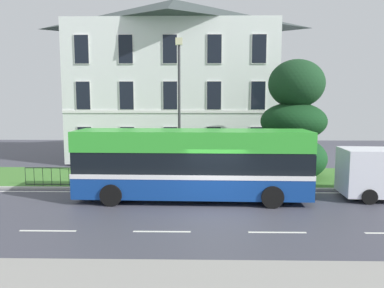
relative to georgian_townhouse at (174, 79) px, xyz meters
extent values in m
cube|color=#3F3F4A|center=(2.68, -14.95, -6.33)|extent=(60.00, 56.00, 0.06)
cube|color=silver|center=(2.68, -11.30, -6.30)|extent=(54.00, 0.14, 0.01)
cube|color=silver|center=(-3.32, -16.75, -6.30)|extent=(2.00, 0.12, 0.01)
cube|color=silver|center=(0.68, -16.75, -6.30)|extent=(2.00, 0.12, 0.01)
cube|color=silver|center=(4.68, -16.75, -6.30)|extent=(2.00, 0.12, 0.01)
cube|color=#9E9E99|center=(2.68, -10.83, -6.24)|extent=(57.00, 0.24, 0.12)
cube|color=#417630|center=(2.68, -7.99, -6.24)|extent=(57.00, 5.43, 0.12)
cube|color=gray|center=(2.68, -20.45, -6.30)|extent=(57.00, 3.00, 0.01)
cube|color=silver|center=(0.00, 0.01, -1.14)|extent=(14.96, 8.37, 10.07)
pyramid|color=#384241|center=(0.00, 0.01, 5.00)|extent=(15.26, 8.53, 2.22)
cube|color=white|center=(0.00, -4.21, -2.47)|extent=(14.96, 0.06, 0.20)
cube|color=#2D333D|center=(0.00, -4.22, -5.08)|extent=(1.10, 0.06, 2.20)
cube|color=white|center=(-5.98, -4.22, -4.48)|extent=(1.05, 0.04, 1.98)
cube|color=black|center=(-5.98, -4.24, -4.48)|extent=(0.95, 0.03, 1.88)
cube|color=white|center=(-2.99, -4.22, -4.48)|extent=(1.05, 0.04, 1.98)
cube|color=black|center=(-2.99, -4.24, -4.48)|extent=(0.95, 0.03, 1.88)
cube|color=white|center=(0.00, -4.22, -4.48)|extent=(1.05, 0.04, 1.98)
cube|color=black|center=(0.00, -4.24, -4.48)|extent=(0.95, 0.03, 1.88)
cube|color=white|center=(2.99, -4.22, -4.48)|extent=(1.05, 0.04, 1.98)
cube|color=black|center=(2.99, -4.24, -4.48)|extent=(0.95, 0.03, 1.88)
cube|color=white|center=(5.98, -4.22, -4.48)|extent=(1.05, 0.04, 1.98)
cube|color=black|center=(5.98, -4.24, -4.48)|extent=(0.95, 0.03, 1.88)
cube|color=white|center=(-5.98, -4.22, -1.38)|extent=(1.05, 0.04, 1.98)
cube|color=black|center=(-5.98, -4.24, -1.38)|extent=(0.95, 0.03, 1.88)
cube|color=white|center=(-2.99, -4.22, -1.38)|extent=(1.05, 0.04, 1.98)
cube|color=black|center=(-2.99, -4.24, -1.38)|extent=(0.95, 0.03, 1.88)
cube|color=white|center=(0.00, -4.22, -1.38)|extent=(1.05, 0.04, 1.98)
cube|color=black|center=(0.00, -4.24, -1.38)|extent=(0.95, 0.03, 1.88)
cube|color=white|center=(2.99, -4.22, -1.38)|extent=(1.05, 0.04, 1.98)
cube|color=black|center=(2.99, -4.24, -1.38)|extent=(0.95, 0.03, 1.88)
cube|color=white|center=(5.98, -4.22, -1.38)|extent=(1.05, 0.04, 1.98)
cube|color=black|center=(5.98, -4.24, -1.38)|extent=(0.95, 0.03, 1.88)
cube|color=white|center=(-5.98, -4.22, 1.72)|extent=(1.05, 0.04, 1.98)
cube|color=black|center=(-5.98, -4.24, 1.72)|extent=(0.95, 0.03, 1.88)
cube|color=white|center=(-2.99, -4.22, 1.72)|extent=(1.05, 0.04, 1.98)
cube|color=black|center=(-2.99, -4.24, 1.72)|extent=(0.95, 0.03, 1.88)
cube|color=white|center=(0.00, -4.22, 1.72)|extent=(1.05, 0.04, 1.98)
cube|color=black|center=(0.00, -4.24, 1.72)|extent=(0.95, 0.03, 1.88)
cube|color=white|center=(2.99, -4.22, 1.72)|extent=(1.05, 0.04, 1.98)
cube|color=black|center=(2.99, -4.24, 1.72)|extent=(0.95, 0.03, 1.88)
cube|color=white|center=(5.98, -4.22, 1.72)|extent=(1.05, 0.04, 1.98)
cube|color=black|center=(5.98, -4.24, 1.72)|extent=(0.95, 0.03, 1.88)
cube|color=black|center=(0.00, -10.55, -5.23)|extent=(14.24, 0.04, 0.04)
cube|color=black|center=(0.00, -10.55, -6.10)|extent=(14.24, 0.04, 0.04)
cylinder|color=black|center=(-7.12, -10.55, -5.71)|extent=(0.02, 0.02, 0.95)
cylinder|color=black|center=(-6.66, -10.55, -5.71)|extent=(0.02, 0.02, 0.95)
cylinder|color=black|center=(-6.20, -10.55, -5.71)|extent=(0.02, 0.02, 0.95)
cylinder|color=black|center=(-5.74, -10.55, -5.71)|extent=(0.02, 0.02, 0.95)
cylinder|color=black|center=(-5.28, -10.55, -5.71)|extent=(0.02, 0.02, 0.95)
cylinder|color=black|center=(-4.82, -10.55, -5.71)|extent=(0.02, 0.02, 0.95)
cylinder|color=black|center=(-4.36, -10.55, -5.71)|extent=(0.02, 0.02, 0.95)
cylinder|color=black|center=(-3.90, -10.55, -5.71)|extent=(0.02, 0.02, 0.95)
cylinder|color=black|center=(-3.44, -10.55, -5.71)|extent=(0.02, 0.02, 0.95)
cylinder|color=black|center=(-2.99, -10.55, -5.71)|extent=(0.02, 0.02, 0.95)
cylinder|color=black|center=(-2.53, -10.55, -5.71)|extent=(0.02, 0.02, 0.95)
cylinder|color=black|center=(-2.07, -10.55, -5.71)|extent=(0.02, 0.02, 0.95)
cylinder|color=black|center=(-1.61, -10.55, -5.71)|extent=(0.02, 0.02, 0.95)
cylinder|color=black|center=(-1.15, -10.55, -5.71)|extent=(0.02, 0.02, 0.95)
cylinder|color=black|center=(-0.69, -10.55, -5.71)|extent=(0.02, 0.02, 0.95)
cylinder|color=black|center=(-0.23, -10.55, -5.71)|extent=(0.02, 0.02, 0.95)
cylinder|color=black|center=(0.23, -10.55, -5.71)|extent=(0.02, 0.02, 0.95)
cylinder|color=black|center=(0.69, -10.55, -5.71)|extent=(0.02, 0.02, 0.95)
cylinder|color=black|center=(1.15, -10.55, -5.71)|extent=(0.02, 0.02, 0.95)
cylinder|color=black|center=(1.61, -10.55, -5.71)|extent=(0.02, 0.02, 0.95)
cylinder|color=black|center=(2.07, -10.55, -5.71)|extent=(0.02, 0.02, 0.95)
cylinder|color=black|center=(2.53, -10.55, -5.71)|extent=(0.02, 0.02, 0.95)
cylinder|color=black|center=(2.99, -10.55, -5.71)|extent=(0.02, 0.02, 0.95)
cylinder|color=black|center=(3.44, -10.55, -5.71)|extent=(0.02, 0.02, 0.95)
cylinder|color=black|center=(3.90, -10.55, -5.71)|extent=(0.02, 0.02, 0.95)
cylinder|color=black|center=(4.36, -10.55, -5.71)|extent=(0.02, 0.02, 0.95)
cylinder|color=black|center=(4.82, -10.55, -5.71)|extent=(0.02, 0.02, 0.95)
cylinder|color=black|center=(5.28, -10.55, -5.71)|extent=(0.02, 0.02, 0.95)
cylinder|color=black|center=(5.74, -10.55, -5.71)|extent=(0.02, 0.02, 0.95)
cylinder|color=black|center=(6.20, -10.55, -5.71)|extent=(0.02, 0.02, 0.95)
cylinder|color=black|center=(6.66, -10.55, -5.71)|extent=(0.02, 0.02, 0.95)
cylinder|color=black|center=(7.12, -10.55, -5.71)|extent=(0.02, 0.02, 0.95)
cylinder|color=#423328|center=(7.39, -7.45, -5.42)|extent=(0.40, 0.40, 1.52)
ellipsoid|color=#15411E|center=(7.22, -7.66, -5.12)|extent=(4.53, 4.53, 2.78)
ellipsoid|color=#123719|center=(7.51, -7.67, -2.94)|extent=(3.81, 3.81, 2.22)
ellipsoid|color=#183A1E|center=(7.61, -7.65, -0.77)|extent=(3.22, 3.22, 2.80)
cube|color=navy|center=(1.65, -12.65, -5.51)|extent=(10.53, 2.62, 1.06)
cube|color=white|center=(1.65, -12.65, -5.02)|extent=(10.55, 2.64, 0.20)
cube|color=black|center=(1.65, -12.65, -4.47)|extent=(10.44, 2.57, 1.01)
cube|color=green|center=(1.65, -12.65, -3.53)|extent=(10.53, 2.62, 0.89)
cube|color=black|center=(6.91, -12.78, -4.52)|extent=(0.11, 1.98, 0.93)
cube|color=black|center=(6.91, -12.78, -3.57)|extent=(0.10, 1.70, 0.57)
cylinder|color=silver|center=(6.93, -12.03, -5.82)|extent=(0.04, 0.20, 0.20)
cylinder|color=silver|center=(6.89, -13.54, -5.82)|extent=(0.04, 0.20, 0.20)
cylinder|color=black|center=(5.14, -11.61, -5.82)|extent=(0.97, 0.32, 0.96)
cylinder|color=black|center=(5.08, -13.87, -5.82)|extent=(0.97, 0.32, 0.96)
cylinder|color=black|center=(-1.77, -11.44, -5.82)|extent=(0.97, 0.32, 0.96)
cylinder|color=black|center=(-1.83, -13.70, -5.82)|extent=(0.97, 0.32, 0.96)
cylinder|color=black|center=(9.58, -11.33, -5.96)|extent=(0.69, 0.26, 0.68)
cylinder|color=black|center=(9.46, -13.24, -5.96)|extent=(0.69, 0.26, 0.68)
cylinder|color=#333338|center=(0.91, -9.58, -2.52)|extent=(0.14, 0.14, 7.33)
cube|color=beige|center=(0.91, -9.58, 1.33)|extent=(0.36, 0.24, 0.36)
cylinder|color=#23472D|center=(3.47, -9.83, -5.72)|extent=(0.53, 0.53, 0.93)
ellipsoid|color=black|center=(3.47, -9.83, -5.16)|extent=(0.54, 0.54, 0.18)
camera|label=1|loc=(1.95, -28.62, -1.82)|focal=33.24mm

